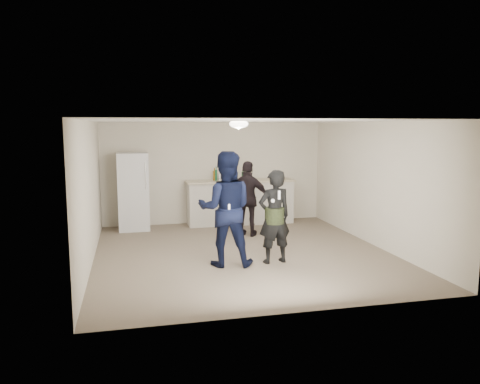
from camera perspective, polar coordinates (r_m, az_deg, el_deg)
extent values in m
plane|color=#6B5B4C|center=(9.04, 0.29, -7.41)|extent=(6.00, 6.00, 0.00)
plane|color=silver|center=(8.72, 0.30, 8.64)|extent=(6.00, 6.00, 0.00)
plane|color=beige|center=(11.71, -3.15, 2.33)|extent=(6.00, 0.00, 6.00)
plane|color=beige|center=(5.96, 7.09, -3.20)|extent=(6.00, 0.00, 6.00)
plane|color=beige|center=(8.58, -17.85, -0.10)|extent=(0.00, 6.00, 6.00)
plane|color=beige|center=(9.81, 16.12, 0.93)|extent=(0.00, 6.00, 6.00)
cube|color=beige|center=(11.61, 0.06, -1.32)|extent=(2.60, 0.56, 1.05)
cube|color=beige|center=(11.53, 0.06, 1.36)|extent=(2.68, 0.64, 0.04)
cube|color=silver|center=(11.18, -12.86, 0.07)|extent=(0.70, 0.70, 1.80)
cylinder|color=silver|center=(10.77, -11.42, 1.96)|extent=(0.02, 0.02, 0.60)
ellipsoid|color=white|center=(9.01, -0.15, 8.30)|extent=(0.36, 0.36, 0.16)
cylinder|color=#B5B6BA|center=(11.41, -2.48, 1.81)|extent=(0.08, 0.08, 0.17)
imported|color=#0E153A|center=(8.06, -1.76, -2.06)|extent=(1.11, 0.95, 1.99)
imported|color=black|center=(8.25, 4.21, -3.01)|extent=(0.66, 0.49, 1.66)
cylinder|color=#2D3C1B|center=(8.24, 4.22, -2.88)|extent=(0.34, 0.34, 0.28)
imported|color=black|center=(10.26, 1.00, -0.84)|extent=(1.04, 0.82, 1.66)
cube|color=white|center=(7.78, -1.35, -2.01)|extent=(0.04, 0.04, 0.15)
sphere|color=white|center=(7.84, -0.54, -2.45)|extent=(0.07, 0.07, 0.07)
cube|color=white|center=(7.94, 4.79, -0.37)|extent=(0.04, 0.04, 0.15)
sphere|color=white|center=(7.96, 4.03, -1.08)|extent=(0.07, 0.07, 0.07)
cylinder|color=silver|center=(11.60, -1.07, 1.91)|extent=(0.07, 0.07, 0.17)
cylinder|color=brown|center=(11.43, 0.92, 1.89)|extent=(0.08, 0.08, 0.19)
cylinder|color=#17512D|center=(11.42, -2.93, 2.06)|extent=(0.06, 0.06, 0.27)
cylinder|color=#855813|center=(11.46, -3.13, 2.00)|extent=(0.07, 0.07, 0.23)
cylinder|color=#113E1F|center=(11.55, 0.37, 1.98)|extent=(0.07, 0.07, 0.20)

